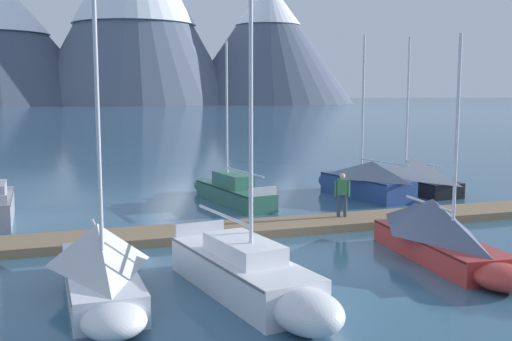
# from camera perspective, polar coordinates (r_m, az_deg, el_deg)

# --- Properties ---
(ground_plane) EXTENTS (700.00, 700.00, 0.00)m
(ground_plane) POSITION_cam_1_polar(r_m,az_deg,el_deg) (19.18, 4.40, -8.20)
(ground_plane) COLOR #335B75
(mountain_central_massif) EXTENTS (73.69, 73.69, 67.06)m
(mountain_central_massif) POSITION_cam_1_polar(r_m,az_deg,el_deg) (236.01, -11.16, 14.80)
(mountain_central_massif) COLOR slate
(mountain_central_massif) RESTS_ON ground
(mountain_shoulder_ridge) EXTENTS (64.69, 64.69, 45.99)m
(mountain_shoulder_ridge) POSITION_cam_1_polar(r_m,az_deg,el_deg) (239.58, 1.10, 11.87)
(mountain_shoulder_ridge) COLOR #4C566B
(mountain_shoulder_ridge) RESTS_ON ground
(dock) EXTENTS (23.68, 4.06, 0.30)m
(dock) POSITION_cam_1_polar(r_m,az_deg,el_deg) (22.86, 1.22, -5.25)
(dock) COLOR #846B4C
(dock) RESTS_ON ground
(sailboat_second_berth) EXTENTS (2.28, 6.56, 8.33)m
(sailboat_second_berth) POSITION_cam_1_polar(r_m,az_deg,el_deg) (16.29, -14.15, -8.21)
(sailboat_second_berth) COLOR white
(sailboat_second_berth) RESTS_ON ground
(sailboat_mid_dock_port) EXTENTS (3.18, 6.95, 8.43)m
(sailboat_mid_dock_port) POSITION_cam_1_polar(r_m,az_deg,el_deg) (15.56, -0.37, -9.62)
(sailboat_mid_dock_port) COLOR silver
(sailboat_mid_dock_port) RESTS_ON ground
(sailboat_mid_dock_starboard) EXTENTS (2.89, 7.10, 7.35)m
(sailboat_mid_dock_starboard) POSITION_cam_1_polar(r_m,az_deg,el_deg) (28.75, -2.48, -1.82)
(sailboat_mid_dock_starboard) COLOR #336B56
(sailboat_mid_dock_starboard) RESTS_ON ground
(sailboat_far_berth) EXTENTS (1.93, 6.64, 6.73)m
(sailboat_far_berth) POSITION_cam_1_polar(r_m,az_deg,el_deg) (19.75, 16.50, -5.50)
(sailboat_far_berth) COLOR #B2332D
(sailboat_far_berth) RESTS_ON ground
(sailboat_outer_slip) EXTENTS (3.30, 6.14, 7.74)m
(sailboat_outer_slip) POSITION_cam_1_polar(r_m,az_deg,el_deg) (30.44, 9.94, -0.82)
(sailboat_outer_slip) COLOR navy
(sailboat_outer_slip) RESTS_ON ground
(sailboat_end_of_dock) EXTENTS (2.80, 7.32, 7.82)m
(sailboat_end_of_dock) POSITION_cam_1_polar(r_m,az_deg,el_deg) (32.91, 13.99, -0.40)
(sailboat_end_of_dock) COLOR black
(sailboat_end_of_dock) RESTS_ON ground
(person_on_dock) EXTENTS (0.57, 0.32, 1.69)m
(person_on_dock) POSITION_cam_1_polar(r_m,az_deg,el_deg) (24.05, 7.91, -1.97)
(person_on_dock) COLOR #384256
(person_on_dock) RESTS_ON dock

